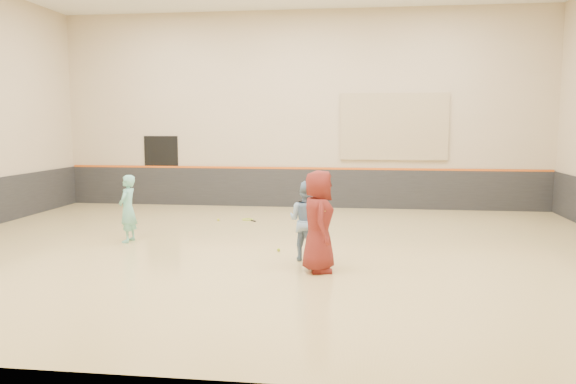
# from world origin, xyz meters

# --- Properties ---
(room) EXTENTS (15.04, 12.04, 6.22)m
(room) POSITION_xyz_m (0.00, 0.00, 0.81)
(room) COLOR tan
(room) RESTS_ON ground
(wainscot_back) EXTENTS (14.90, 0.04, 1.20)m
(wainscot_back) POSITION_xyz_m (0.00, 5.97, 0.60)
(wainscot_back) COLOR #232326
(wainscot_back) RESTS_ON floor
(accent_stripe) EXTENTS (14.90, 0.03, 0.06)m
(accent_stripe) POSITION_xyz_m (0.00, 5.96, 1.22)
(accent_stripe) COLOR #D85914
(accent_stripe) RESTS_ON wall_back
(acoustic_panel) EXTENTS (3.20, 0.08, 2.00)m
(acoustic_panel) POSITION_xyz_m (2.80, 5.95, 2.50)
(acoustic_panel) COLOR tan
(acoustic_panel) RESTS_ON wall_back
(doorway) EXTENTS (1.10, 0.05, 2.20)m
(doorway) POSITION_xyz_m (-4.50, 5.98, 1.10)
(doorway) COLOR black
(doorway) RESTS_ON floor
(girl) EXTENTS (0.37, 0.55, 1.48)m
(girl) POSITION_xyz_m (-3.22, 0.32, 0.74)
(girl) COLOR #74C9B7
(girl) RESTS_ON floor
(instructor) EXTENTS (0.91, 0.83, 1.51)m
(instructor) POSITION_xyz_m (0.82, -0.83, 0.76)
(instructor) COLOR #7FA1C5
(instructor) RESTS_ON floor
(young_man) EXTENTS (0.71, 0.96, 1.79)m
(young_man) POSITION_xyz_m (1.11, -1.63, 0.89)
(young_man) COLOR maroon
(young_man) RESTS_ON floor
(held_racket) EXTENTS (0.56, 0.56, 0.53)m
(held_racket) POSITION_xyz_m (1.03, -1.00, 0.53)
(held_racket) COLOR #9CBE29
(held_racket) RESTS_ON instructor
(spare_racket) EXTENTS (0.68, 0.68, 0.04)m
(spare_racket) POSITION_xyz_m (-1.19, 3.43, 0.02)
(spare_racket) COLOR #97B828
(spare_racket) RESTS_ON floor
(ball_under_racket) EXTENTS (0.07, 0.07, 0.07)m
(ball_under_racket) POSITION_xyz_m (0.20, -0.20, 0.03)
(ball_under_racket) COLOR #B3CC2F
(ball_under_racket) RESTS_ON floor
(ball_in_hand) EXTENTS (0.07, 0.07, 0.07)m
(ball_in_hand) POSITION_xyz_m (1.23, -1.80, 1.11)
(ball_in_hand) COLOR yellow
(ball_in_hand) RESTS_ON young_man
(ball_beside_spare) EXTENTS (0.07, 0.07, 0.07)m
(ball_beside_spare) POSITION_xyz_m (-1.93, 3.17, 0.03)
(ball_beside_spare) COLOR gold
(ball_beside_spare) RESTS_ON floor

